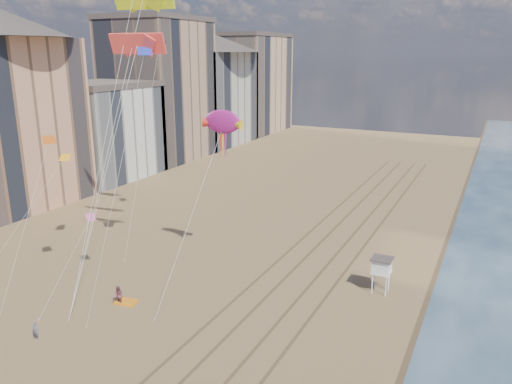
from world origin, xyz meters
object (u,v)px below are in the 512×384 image
grounded_kite (126,302)px  kite_flyer_a (35,331)px  lifeguard_stand (382,266)px  show_kite (222,122)px  kite_flyer_b (118,296)px

grounded_kite → kite_flyer_a: 8.23m
grounded_kite → lifeguard_stand: bearing=22.2°
lifeguard_stand → kite_flyer_a: bearing=-138.3°
lifeguard_stand → show_kite: 20.27m
lifeguard_stand → grounded_kite: bearing=-148.5°
grounded_kite → show_kite: show_kite is taller
lifeguard_stand → kite_flyer_a: 30.45m
lifeguard_stand → kite_flyer_b: (-20.54, -12.98, -1.73)m
show_kite → grounded_kite: bearing=-116.6°
lifeguard_stand → grounded_kite: size_ratio=1.80×
lifeguard_stand → kite_flyer_b: lifeguard_stand is taller
kite_flyer_b → grounded_kite: bearing=78.7°
lifeguard_stand → show_kite: (-15.38, -2.72, 12.91)m
kite_flyer_a → kite_flyer_b: bearing=59.9°
lifeguard_stand → kite_flyer_b: size_ratio=1.84×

